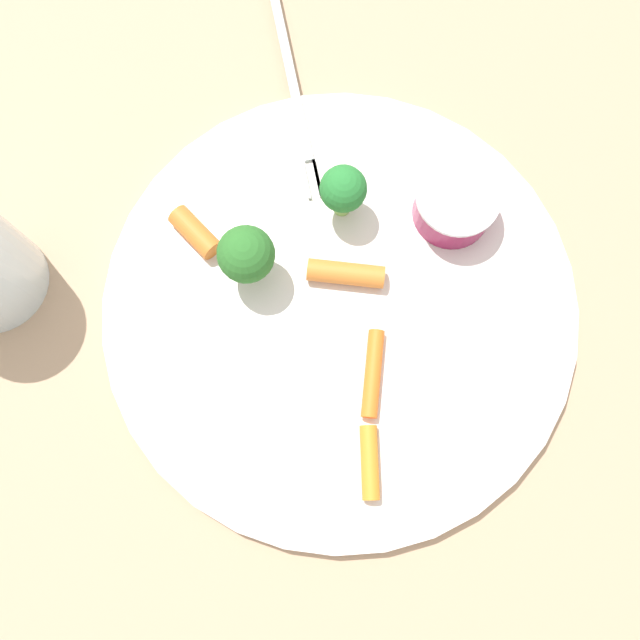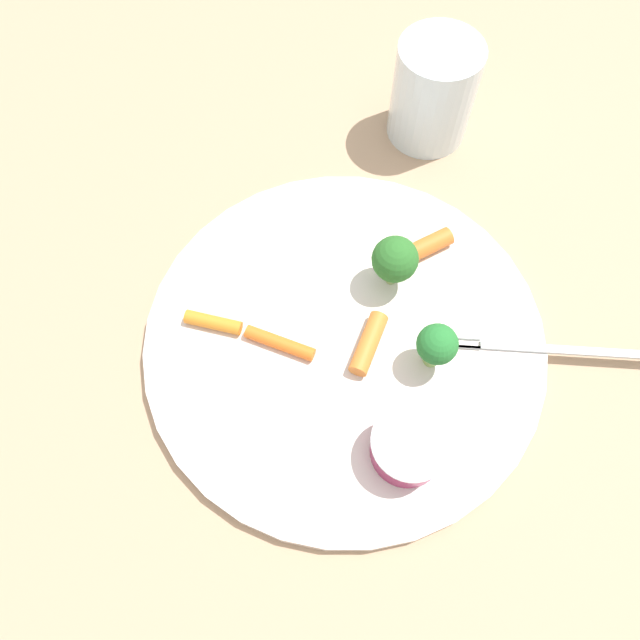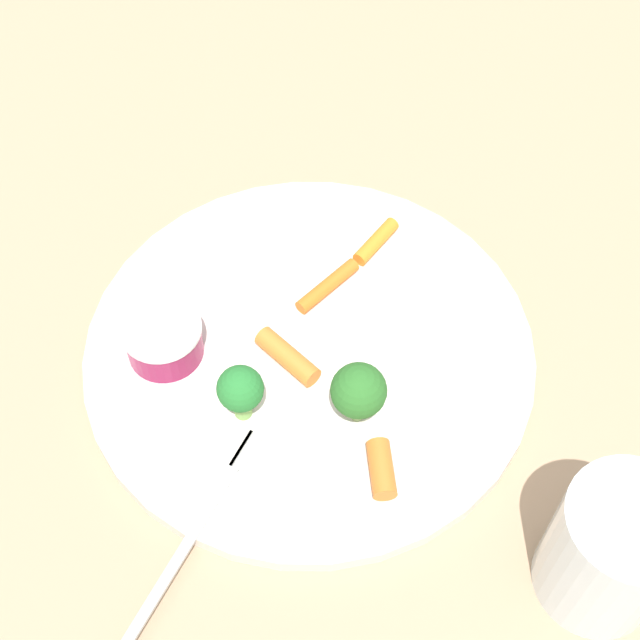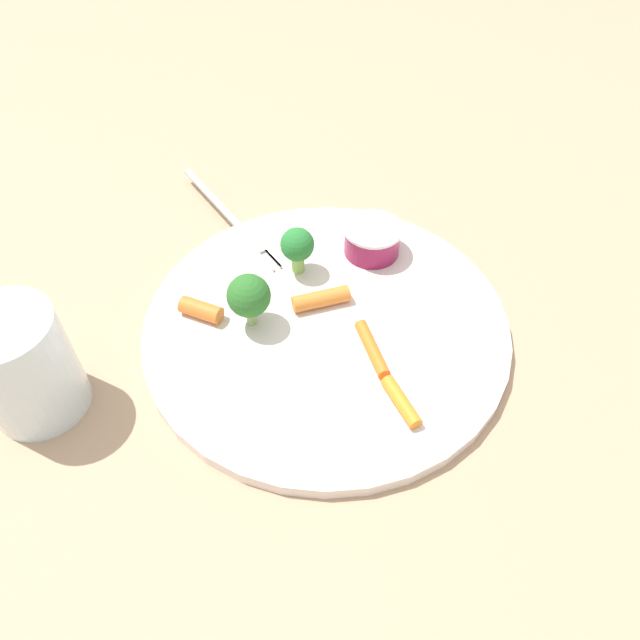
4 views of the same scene
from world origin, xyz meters
name	(u,v)px [view 4 (image 4 of 4)]	position (x,y,z in m)	size (l,w,h in m)	color
ground_plane	(326,330)	(0.00, 0.00, 0.00)	(2.40, 2.40, 0.00)	tan
plate	(326,325)	(0.00, 0.00, 0.01)	(0.32, 0.32, 0.01)	silver
sauce_cup	(372,240)	(0.09, 0.05, 0.03)	(0.06, 0.06, 0.03)	maroon
broccoli_floret_0	(297,246)	(0.01, 0.07, 0.04)	(0.03, 0.03, 0.05)	#85BA5C
broccoli_floret_1	(249,296)	(-0.05, 0.03, 0.04)	(0.04, 0.04, 0.05)	#8DAD67
carrot_stick_0	(321,299)	(0.01, 0.02, 0.02)	(0.01, 0.01, 0.05)	orange
carrot_stick_1	(372,348)	(0.01, -0.05, 0.02)	(0.01, 0.01, 0.06)	orange
carrot_stick_2	(201,310)	(-0.09, 0.06, 0.02)	(0.02, 0.02, 0.04)	orange
carrot_stick_3	(396,405)	(0.00, -0.10, 0.02)	(0.01, 0.01, 0.05)	orange
fork	(230,217)	(-0.01, 0.17, 0.01)	(0.02, 0.19, 0.00)	#B4BBBB
drinking_glass	(23,366)	(-0.23, 0.06, 0.05)	(0.07, 0.07, 0.09)	silver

